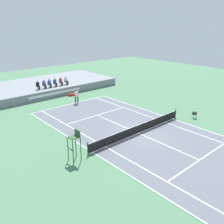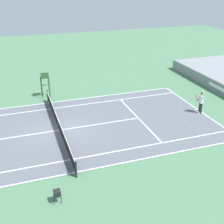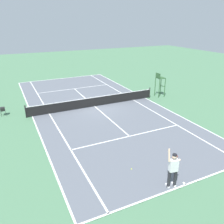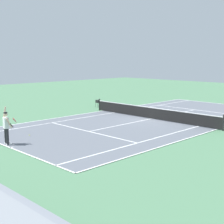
# 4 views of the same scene
# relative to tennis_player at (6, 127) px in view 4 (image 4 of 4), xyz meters

# --- Properties ---
(ground_plane) EXTENTS (80.00, 80.00, 0.00)m
(ground_plane) POSITION_rel_tennis_player_xyz_m (-0.72, -11.67, -0.99)
(ground_plane) COLOR #4C7A56
(court) EXTENTS (11.08, 23.88, 0.03)m
(court) POSITION_rel_tennis_player_xyz_m (-0.72, -11.67, -0.98)
(court) COLOR slate
(court) RESTS_ON ground
(net) EXTENTS (11.98, 0.10, 1.07)m
(net) POSITION_rel_tennis_player_xyz_m (-0.72, -11.67, -0.47)
(net) COLOR black
(net) RESTS_ON ground
(tennis_player) EXTENTS (0.82, 0.61, 2.08)m
(tennis_player) POSITION_rel_tennis_player_xyz_m (0.00, 0.00, 0.00)
(tennis_player) COLOR #232328
(tennis_player) RESTS_ON ground
(tennis_ball) EXTENTS (0.07, 0.07, 0.07)m
(tennis_ball) POSITION_rel_tennis_player_xyz_m (1.03, -1.98, -0.96)
(tennis_ball) COLOR #D1E533
(tennis_ball) RESTS_ON ground
(ball_hopper) EXTENTS (0.36, 0.36, 0.70)m
(ball_hopper) POSITION_rel_tennis_player_xyz_m (6.88, -13.01, -0.42)
(ball_hopper) COLOR black
(ball_hopper) RESTS_ON ground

